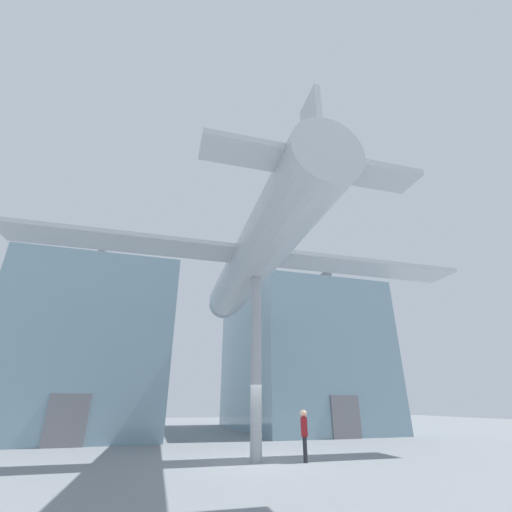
{
  "coord_description": "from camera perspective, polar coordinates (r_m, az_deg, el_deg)",
  "views": [
    {
      "loc": [
        -3.86,
        -13.05,
        1.88
      ],
      "look_at": [
        0.0,
        0.0,
        7.74
      ],
      "focal_mm": 24.0,
      "sensor_mm": 36.0,
      "label": 1
    }
  ],
  "objects": [
    {
      "name": "glass_pavilion_right",
      "position": [
        29.39,
        6.27,
        -17.23
      ],
      "size": [
        8.99,
        15.12,
        10.4
      ],
      "color": "#7593A3",
      "rests_on": "ground_plane"
    },
    {
      "name": "support_pylon_central",
      "position": [
        13.69,
        0.0,
        -17.1
      ],
      "size": [
        0.42,
        0.42,
        6.71
      ],
      "color": "#999EA3",
      "rests_on": "ground_plane"
    },
    {
      "name": "glass_pavilion_left",
      "position": [
        27.4,
        -24.52,
        -14.94
      ],
      "size": [
        8.99,
        15.12,
        10.4
      ],
      "color": "#7593A3",
      "rests_on": "ground_plane"
    },
    {
      "name": "visitor_person",
      "position": [
        13.72,
        8.04,
        -26.96
      ],
      "size": [
        0.35,
        0.45,
        1.66
      ],
      "rotation": [
        0.0,
        0.0,
        1.2
      ],
      "color": "#232328",
      "rests_on": "ground_plane"
    },
    {
      "name": "suspended_airplane",
      "position": [
        15.08,
        -0.29,
        -0.39
      ],
      "size": [
        19.54,
        15.79,
        3.61
      ],
      "rotation": [
        0.0,
        0.0,
        -0.02
      ],
      "color": "#B2B7BC",
      "rests_on": "support_pylon_central"
    },
    {
      "name": "ground_plane",
      "position": [
        13.74,
        0.0,
        -31.15
      ],
      "size": [
        80.0,
        80.0,
        0.0
      ],
      "primitive_type": "plane",
      "color": "gray"
    }
  ]
}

